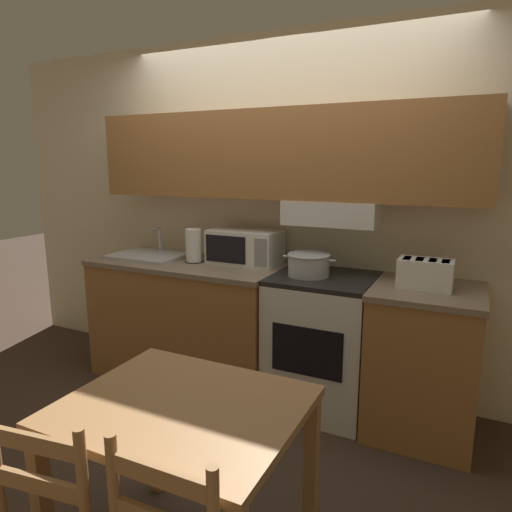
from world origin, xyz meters
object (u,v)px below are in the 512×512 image
object	(u,v)px
cooking_pot	(309,264)
sink_basin	(148,255)
stove_range	(322,342)
dining_table	(184,432)
microwave	(245,247)
toaster	(425,274)
paper_towel_roll	(194,246)

from	to	relation	value
cooking_pot	sink_basin	distance (m)	1.34
stove_range	dining_table	size ratio (longest dim) A/B	1.03
stove_range	dining_table	world-z (taller)	stove_range
microwave	dining_table	xyz separation A→B (m)	(0.56, -1.62, -0.41)
toaster	sink_basin	world-z (taller)	sink_basin
paper_towel_roll	cooking_pot	bearing A→B (deg)	-1.39
stove_range	toaster	world-z (taller)	toaster
sink_basin	paper_towel_roll	bearing A→B (deg)	0.69
sink_basin	microwave	bearing A→B (deg)	9.77
cooking_pot	microwave	xyz separation A→B (m)	(-0.55, 0.15, 0.05)
paper_towel_roll	toaster	bearing A→B (deg)	-0.49
stove_range	microwave	world-z (taller)	microwave
toaster	dining_table	size ratio (longest dim) A/B	0.36
sink_basin	cooking_pot	bearing A→B (deg)	-0.72
microwave	sink_basin	bearing A→B (deg)	-170.23
toaster	dining_table	bearing A→B (deg)	-115.44
toaster	paper_towel_roll	bearing A→B (deg)	179.51
paper_towel_roll	microwave	bearing A→B (deg)	19.81
stove_range	paper_towel_roll	size ratio (longest dim) A/B	3.70
paper_towel_roll	sink_basin	bearing A→B (deg)	-179.31
sink_basin	paper_towel_roll	xyz separation A→B (m)	(0.43, 0.01, 0.11)
cooking_pot	dining_table	distance (m)	1.51
cooking_pot	paper_towel_roll	bearing A→B (deg)	178.61
stove_range	toaster	bearing A→B (deg)	-2.02
sink_basin	paper_towel_roll	world-z (taller)	paper_towel_roll
stove_range	sink_basin	distance (m)	1.51
cooking_pot	microwave	bearing A→B (deg)	164.34
microwave	paper_towel_roll	xyz separation A→B (m)	(-0.36, -0.13, -0.00)
microwave	toaster	world-z (taller)	microwave
paper_towel_roll	dining_table	distance (m)	1.80
cooking_pot	toaster	world-z (taller)	toaster
cooking_pot	microwave	world-z (taller)	microwave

